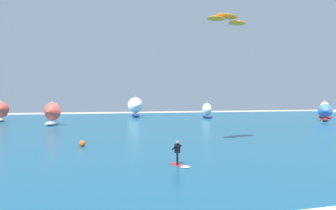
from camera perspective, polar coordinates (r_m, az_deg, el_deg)
ocean at (r=56.44m, az=-9.32°, el=-3.64°), size 160.00×90.00×0.10m
kitesurfer at (r=21.58m, az=2.03°, el=-9.49°), size 1.12×2.03×1.67m
kite at (r=32.65m, az=10.80°, el=15.29°), size 5.22×3.28×0.76m
sailboat_heeled_over at (r=78.55m, az=-5.84°, el=-0.38°), size 4.20×4.91×5.65m
sailboat_trailing at (r=81.16m, az=27.29°, el=-0.82°), size 3.38×3.94×4.52m
sailboat_anchored_offshore at (r=73.97m, az=7.53°, el=-1.03°), size 3.22×3.65×4.10m
sailboat_outermost at (r=57.06m, az=-20.90°, el=-1.50°), size 3.63×4.06×4.55m
sailboat_far_right at (r=71.62m, az=27.00°, el=-1.21°), size 3.48×3.64×4.06m
marker_buoy at (r=31.08m, az=-15.52°, el=-6.85°), size 0.61×0.61×0.61m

